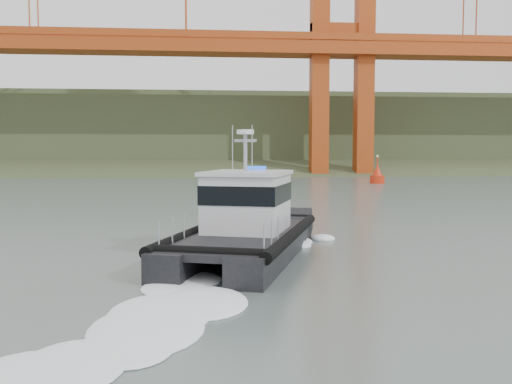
{
  "coord_description": "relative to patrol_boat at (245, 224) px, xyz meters",
  "views": [
    {
      "loc": [
        -2.36,
        -24.02,
        4.65
      ],
      "look_at": [
        0.46,
        6.08,
        2.4
      ],
      "focal_mm": 40.0,
      "sensor_mm": 36.0,
      "label": 1
    }
  ],
  "objects": [
    {
      "name": "patrol_boat",
      "position": [
        0.0,
        0.0,
        0.0
      ],
      "size": [
        7.77,
        12.49,
        5.7
      ],
      "rotation": [
        0.0,
        0.0,
        -0.32
      ],
      "color": "black",
      "rests_on": "ground"
    },
    {
      "name": "headlands",
      "position": [
        0.54,
        125.0,
        5.62
      ],
      "size": [
        500.0,
        105.36,
        27.12
      ],
      "color": "#394D2C",
      "rests_on": "ground"
    },
    {
      "name": "nav_buoy",
      "position": [
        22.22,
        52.26,
        -0.34
      ],
      "size": [
        1.99,
        1.99,
        4.15
      ],
      "color": "red",
      "rests_on": "ground"
    },
    {
      "name": "ground",
      "position": [
        0.54,
        -0.5,
        -1.43
      ],
      "size": [
        400.0,
        400.0,
        0.0
      ],
      "primitive_type": "plane",
      "color": "#4F5E59",
      "rests_on": "ground"
    }
  ]
}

